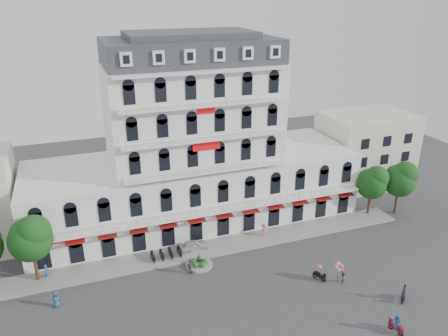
% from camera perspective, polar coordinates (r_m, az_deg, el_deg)
% --- Properties ---
extents(ground, '(120.00, 120.00, 0.00)m').
position_cam_1_polar(ground, '(49.70, 2.26, -15.67)').
color(ground, '#38383A').
rests_on(ground, ground).
extents(sidewalk, '(53.00, 4.00, 0.16)m').
position_cam_1_polar(sidewalk, '(56.55, -1.19, -10.32)').
color(sidewalk, gray).
rests_on(sidewalk, ground).
extents(main_building, '(45.00, 15.00, 25.80)m').
position_cam_1_polar(main_building, '(59.88, -4.03, 2.13)').
color(main_building, silver).
rests_on(main_building, ground).
extents(flank_building_east, '(14.00, 10.00, 12.00)m').
position_cam_1_polar(flank_building_east, '(76.07, 17.88, 2.37)').
color(flank_building_east, beige).
rests_on(flank_building_east, ground).
extents(traffic_island, '(3.20, 3.20, 1.60)m').
position_cam_1_polar(traffic_island, '(53.32, -3.27, -12.37)').
color(traffic_island, gray).
rests_on(traffic_island, ground).
extents(parked_scooter_row, '(4.40, 1.80, 1.10)m').
position_cam_1_polar(parked_scooter_row, '(55.08, -7.53, -11.62)').
color(parked_scooter_row, black).
rests_on(parked_scooter_row, ground).
extents(tree_west_inner, '(4.76, 4.76, 8.25)m').
position_cam_1_polar(tree_west_inner, '(52.34, -23.95, -8.21)').
color(tree_west_inner, '#382314').
rests_on(tree_west_inner, ground).
extents(tree_east_inner, '(4.40, 4.37, 7.57)m').
position_cam_1_polar(tree_east_inner, '(65.58, 18.81, -1.68)').
color(tree_east_inner, '#382314').
rests_on(tree_east_inner, ground).
extents(tree_east_outer, '(4.65, 4.65, 8.05)m').
position_cam_1_polar(tree_east_outer, '(67.24, 22.05, -1.24)').
color(tree_east_outer, '#382314').
rests_on(tree_east_outer, ground).
extents(parked_car, '(3.91, 1.72, 1.31)m').
position_cam_1_polar(parked_car, '(56.00, -3.93, -10.03)').
color(parked_car, silver).
rests_on(parked_car, ground).
extents(rider_east, '(0.71, 1.68, 2.06)m').
position_cam_1_polar(rider_east, '(47.20, 21.63, -18.36)').
color(rider_east, maroon).
rests_on(rider_east, ground).
extents(rider_northeast, '(1.32, 1.30, 2.14)m').
position_cam_1_polar(rider_northeast, '(51.32, 22.44, -14.78)').
color(rider_northeast, black).
rests_on(rider_northeast, ground).
extents(rider_center, '(1.04, 1.54, 1.97)m').
position_cam_1_polar(rider_center, '(51.74, 12.37, -13.13)').
color(rider_center, black).
rests_on(rider_center, ground).
extents(pedestrian_left, '(1.00, 0.79, 1.78)m').
position_cam_1_polar(pedestrian_left, '(50.15, -21.11, -15.75)').
color(pedestrian_left, navy).
rests_on(pedestrian_left, ground).
extents(pedestrian_mid, '(1.18, 0.70, 1.89)m').
position_cam_1_polar(pedestrian_mid, '(51.68, -4.42, -12.74)').
color(pedestrian_mid, '#535158').
rests_on(pedestrian_mid, ground).
extents(pedestrian_right, '(1.26, 0.79, 1.86)m').
position_cam_1_polar(pedestrian_right, '(58.76, 5.23, -8.08)').
color(pedestrian_right, '#BF656E').
rests_on(pedestrian_right, ground).
extents(pedestrian_far, '(0.69, 0.79, 1.81)m').
position_cam_1_polar(pedestrian_far, '(54.70, -22.16, -12.42)').
color(pedestrian_far, '#2A5D7E').
rests_on(pedestrian_far, ground).
extents(balloon_vendor, '(1.39, 1.27, 2.45)m').
position_cam_1_polar(balloon_vendor, '(51.69, 15.02, -13.02)').
color(balloon_vendor, '#5C5C64').
rests_on(balloon_vendor, ground).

